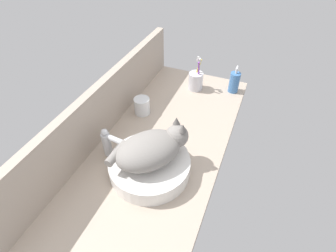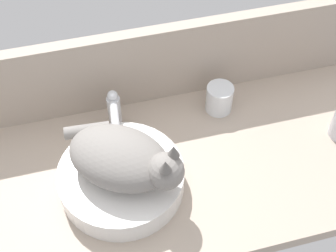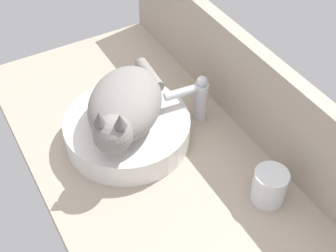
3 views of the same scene
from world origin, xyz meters
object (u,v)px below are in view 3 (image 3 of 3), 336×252
Objects in this scene: sink_basin at (128,130)px; cat at (124,106)px; faucet at (197,97)px; water_glass at (269,187)px.

sink_basin is 9.21cm from cat.
sink_basin is at bearing -96.00° from faucet.
faucet is 30.05cm from water_glass.
water_glass is (30.70, 19.82, -8.78)cm from cat.
faucet is at bearing 84.00° from sink_basin.
cat is at bearing -34.99° from sink_basin.
cat reaches higher than sink_basin.
sink_basin is 1.03× the size of cat.
faucet is at bearing -179.72° from water_glass.
water_glass is (31.82, 19.04, 0.32)cm from sink_basin.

